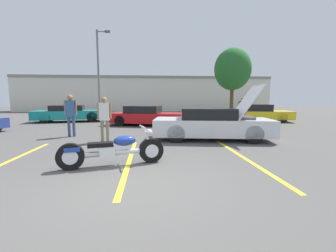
# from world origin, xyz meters

# --- Properties ---
(ground_plane) EXTENTS (80.00, 80.00, 0.00)m
(ground_plane) POSITION_xyz_m (0.00, 0.00, 0.00)
(ground_plane) COLOR #514F4C
(parking_stripe_foreground) EXTENTS (0.12, 4.88, 0.01)m
(parking_stripe_foreground) POSITION_xyz_m (-3.29, 1.81, 0.00)
(parking_stripe_foreground) COLOR yellow
(parking_stripe_foreground) RESTS_ON ground
(parking_stripe_middle) EXTENTS (0.12, 4.88, 0.01)m
(parking_stripe_middle) POSITION_xyz_m (-0.15, 1.81, 0.00)
(parking_stripe_middle) COLOR yellow
(parking_stripe_middle) RESTS_ON ground
(parking_stripe_back) EXTENTS (0.12, 4.88, 0.01)m
(parking_stripe_back) POSITION_xyz_m (2.99, 1.81, 0.00)
(parking_stripe_back) COLOR yellow
(parking_stripe_back) RESTS_ON ground
(far_building) EXTENTS (32.00, 4.20, 4.40)m
(far_building) POSITION_xyz_m (0.00, 26.03, 2.34)
(far_building) COLOR beige
(far_building) RESTS_ON ground
(light_pole) EXTENTS (1.21, 0.28, 7.56)m
(light_pole) POSITION_xyz_m (-3.98, 16.73, 4.16)
(light_pole) COLOR slate
(light_pole) RESTS_ON ground
(tree_background) EXTENTS (3.26, 3.26, 6.11)m
(tree_background) POSITION_xyz_m (7.92, 16.03, 4.22)
(tree_background) COLOR brown
(tree_background) RESTS_ON ground
(motorcycle) EXTENTS (2.50, 0.91, 0.95)m
(motorcycle) POSITION_xyz_m (-0.51, 1.38, 0.38)
(motorcycle) COLOR black
(motorcycle) RESTS_ON ground
(show_car_hood_open) EXTENTS (4.78, 2.46, 2.15)m
(show_car_hood_open) POSITION_xyz_m (2.90, 4.66, 0.62)
(show_car_hood_open) COLOR silver
(show_car_hood_open) RESTS_ON ground
(parked_car_mid_left_row) EXTENTS (4.99, 2.47, 1.15)m
(parked_car_mid_left_row) POSITION_xyz_m (-5.17, 12.27, 0.57)
(parked_car_mid_left_row) COLOR teal
(parked_car_mid_left_row) RESTS_ON ground
(parked_car_right_row) EXTENTS (4.79, 2.78, 1.21)m
(parked_car_right_row) POSITION_xyz_m (8.05, 11.38, 0.58)
(parked_car_right_row) COLOR yellow
(parked_car_right_row) RESTS_ON ground
(parked_car_mid_right_row) EXTENTS (4.77, 2.90, 1.19)m
(parked_car_mid_right_row) POSITION_xyz_m (0.17, 9.70, 0.57)
(parked_car_mid_right_row) COLOR red
(parked_car_mid_right_row) RESTS_ON ground
(spectator_near_motorcycle) EXTENTS (0.52, 0.23, 1.72)m
(spectator_near_motorcycle) POSITION_xyz_m (5.45, 7.77, 1.02)
(spectator_near_motorcycle) COLOR brown
(spectator_near_motorcycle) RESTS_ON ground
(spectator_by_show_car) EXTENTS (0.52, 0.22, 1.69)m
(spectator_by_show_car) POSITION_xyz_m (-1.29, 4.50, 1.01)
(spectator_by_show_car) COLOR gray
(spectator_by_show_car) RESTS_ON ground
(spectator_midground) EXTENTS (0.52, 0.24, 1.79)m
(spectator_midground) POSITION_xyz_m (-2.95, 5.82, 1.07)
(spectator_midground) COLOR #38476B
(spectator_midground) RESTS_ON ground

